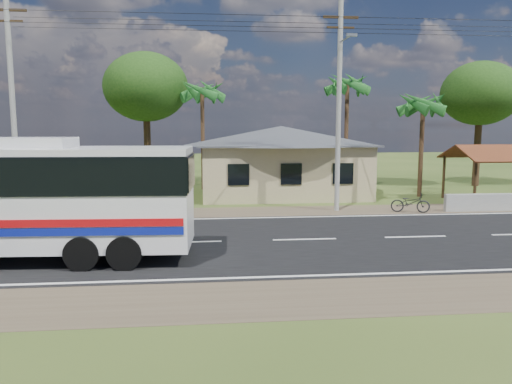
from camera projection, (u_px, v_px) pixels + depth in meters
ground at (305, 240)px, 19.50m from camera, size 120.00×120.00×0.00m
road at (305, 240)px, 19.50m from camera, size 120.00×16.00×0.03m
house at (281, 153)px, 32.06m from camera, size 12.40×10.00×5.00m
waiting_shed at (498, 155)px, 28.81m from camera, size 5.20×4.48×3.35m
concrete_barrier at (509, 202)px, 26.15m from camera, size 7.00×0.30×0.90m
utility_poles at (333, 99)px, 25.39m from camera, size 32.80×2.22×11.00m
palm_near at (423, 104)px, 30.53m from camera, size 2.80×2.80×6.70m
palm_mid at (347, 86)px, 34.42m from camera, size 2.80×2.80×8.20m
palm_far at (202, 92)px, 33.99m from camera, size 2.80×2.80×7.70m
tree_behind_house at (146, 87)px, 35.50m from camera, size 6.00×6.00×9.61m
tree_behind_shed at (480, 94)px, 35.97m from camera, size 5.60×5.60×9.02m
motorcycle at (410, 203)px, 25.55m from camera, size 2.05×1.25×1.02m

